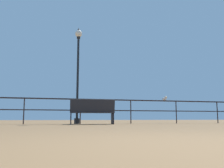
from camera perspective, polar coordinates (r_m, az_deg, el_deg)
ground_plane at (r=2.12m, az=21.73°, el=-13.55°), size 60.00×60.00×0.00m
pier_railing at (r=9.89m, az=-7.49°, el=-4.96°), size 21.63×0.05×1.02m
bench_near_left at (r=9.05m, az=-4.69°, el=-6.32°), size 1.69×0.82×0.92m
lamppost_center at (r=10.32m, az=-8.06°, el=4.73°), size 0.31×0.31×4.09m
seagull_on_rail at (r=11.01m, az=12.37°, el=-3.37°), size 0.16×0.39×0.18m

